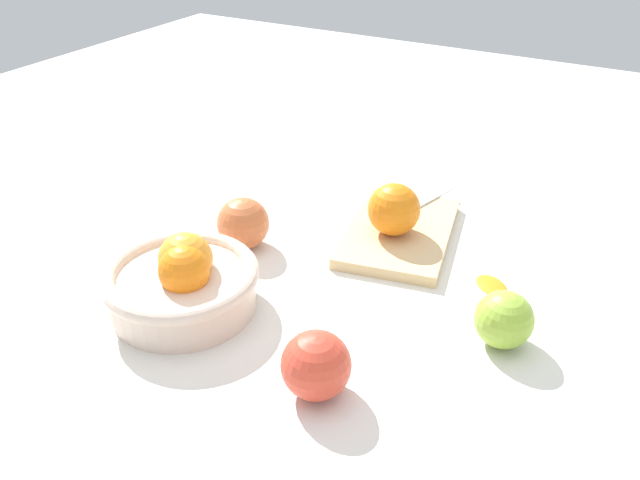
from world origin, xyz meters
The scene contains 9 objects.
ground_plane centered at (0.00, 0.00, 0.00)m, with size 2.40×2.40×0.00m, color silver.
bowl centered at (-0.15, 0.15, 0.04)m, with size 0.19×0.19×0.10m.
cutting_board centered at (0.14, -0.02, 0.01)m, with size 0.23×0.15×0.02m, color #DBB77F.
orange_on_board centered at (0.12, -0.01, 0.06)m, with size 0.08×0.08×0.08m, color orange.
knife centered at (0.20, -0.01, 0.02)m, with size 0.15×0.06×0.01m.
apple_back_center centered at (0.01, 0.17, 0.04)m, with size 0.08×0.08×0.08m, color #CC6638.
apple_front_left centered at (-0.20, -0.07, 0.04)m, with size 0.07×0.07×0.07m, color #D6422D.
apple_front_center centered at (-0.02, -0.21, 0.03)m, with size 0.07×0.07×0.07m, color #8EB738.
citrus_peel centered at (0.08, -0.17, 0.00)m, with size 0.05×0.04×0.01m, color orange.
Camera 1 is at (-0.63, -0.31, 0.49)m, focal length 36.10 mm.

